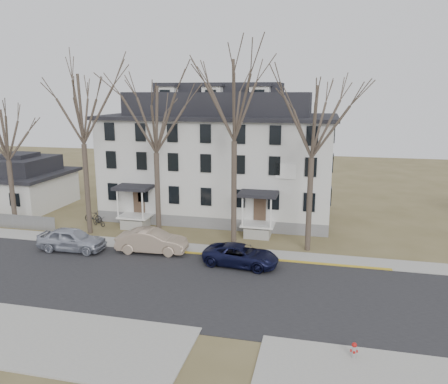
% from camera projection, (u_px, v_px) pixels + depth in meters
% --- Properties ---
extents(ground, '(120.00, 120.00, 0.00)m').
position_uv_depth(ground, '(180.00, 301.00, 23.97)').
color(ground, brown).
rests_on(ground, ground).
extents(main_road, '(120.00, 10.00, 0.04)m').
position_uv_depth(main_road, '(190.00, 286.00, 25.87)').
color(main_road, '#27272A').
rests_on(main_road, ground).
extents(far_sidewalk, '(120.00, 2.00, 0.08)m').
position_uv_depth(far_sidewalk, '(215.00, 251.00, 31.57)').
color(far_sidewalk, '#A09F97').
rests_on(far_sidewalk, ground).
extents(yellow_curb, '(14.00, 0.25, 0.06)m').
position_uv_depth(yellow_curb, '(283.00, 262.00, 29.62)').
color(yellow_curb, gold).
rests_on(yellow_curb, ground).
extents(boarding_house, '(20.80, 12.36, 12.05)m').
position_uv_depth(boarding_house, '(220.00, 157.00, 40.27)').
color(boarding_house, slate).
rests_on(boarding_house, ground).
extents(small_house, '(8.70, 8.70, 5.00)m').
position_uv_depth(small_house, '(21.00, 185.00, 43.50)').
color(small_house, silver).
rests_on(small_house, ground).
extents(tree_far_left, '(8.40, 8.40, 13.72)m').
position_uv_depth(tree_far_left, '(81.00, 104.00, 33.40)').
color(tree_far_left, '#473B31').
rests_on(tree_far_left, ground).
extents(tree_mid_left, '(7.80, 7.80, 12.74)m').
position_uv_depth(tree_mid_left, '(155.00, 115.00, 32.25)').
color(tree_mid_left, '#473B31').
rests_on(tree_mid_left, ground).
extents(tree_center, '(9.00, 9.00, 14.70)m').
position_uv_depth(tree_center, '(234.00, 94.00, 30.60)').
color(tree_center, '#473B31').
rests_on(tree_center, ground).
extents(tree_mid_right, '(7.80, 7.80, 12.74)m').
position_uv_depth(tree_mid_right, '(313.00, 117.00, 29.72)').
color(tree_mid_right, '#473B31').
rests_on(tree_mid_right, ground).
extents(tree_bungalow, '(6.60, 6.60, 10.78)m').
position_uv_depth(tree_bungalow, '(5.00, 132.00, 35.43)').
color(tree_bungalow, '#473B31').
rests_on(tree_bungalow, ground).
extents(car_silver, '(4.95, 2.11, 1.67)m').
position_uv_depth(car_silver, '(72.00, 240.00, 31.47)').
color(car_silver, '#A7ACBB').
rests_on(car_silver, ground).
extents(car_tan, '(5.12, 2.07, 1.65)m').
position_uv_depth(car_tan, '(152.00, 242.00, 31.13)').
color(car_tan, tan).
rests_on(car_tan, ground).
extents(car_navy, '(5.19, 2.82, 1.38)m').
position_uv_depth(car_navy, '(241.00, 256.00, 28.79)').
color(car_navy, black).
rests_on(car_navy, ground).
extents(bicycle_left, '(1.64, 1.15, 0.82)m').
position_uv_depth(bicycle_left, '(99.00, 222.00, 37.37)').
color(bicycle_left, black).
rests_on(bicycle_left, ground).
extents(bicycle_right, '(1.81, 0.70, 1.06)m').
position_uv_depth(bicycle_right, '(93.00, 217.00, 38.31)').
color(bicycle_right, black).
rests_on(bicycle_right, ground).
extents(fire_hydrant, '(0.32, 0.30, 0.77)m').
position_uv_depth(fire_hydrant, '(354.00, 351.00, 18.72)').
color(fire_hydrant, '#B7B7BA').
rests_on(fire_hydrant, ground).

